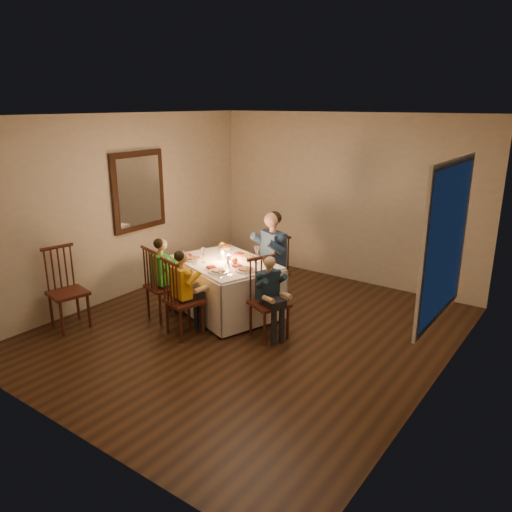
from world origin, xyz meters
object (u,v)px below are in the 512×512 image
Objects in this scene: chair_adult at (271,301)px; child_teal at (269,337)px; dining_table at (226,276)px; adult at (271,301)px; chair_extra at (72,327)px; chair_near_right at (186,334)px; chair_near_left at (165,318)px; serving_bowl at (225,248)px; child_yellow at (186,334)px; chair_end at (269,337)px; child_green at (165,318)px.

child_teal is (0.62, -0.96, 0.00)m from chair_adult.
adult is at bearing 85.46° from dining_table.
chair_adult is at bearing -24.51° from chair_extra.
chair_extra is at bearing 43.63° from chair_near_right.
dining_table is 0.97m from chair_near_left.
serving_bowl reaches higher than chair_near_left.
chair_near_right is 0.92× the size of child_yellow.
child_teal is (0.00, -0.00, 0.00)m from chair_end.
chair_near_left is 1.00× the size of chair_end.
chair_adult is at bearing 55.07° from chair_end.
chair_near_left is 1.53m from adult.
chair_extra is 1.00× the size of child_teal.
chair_end is 1.63m from serving_bowl.
chair_near_right is (0.02, -0.82, -0.52)m from dining_table.
child_teal is at bearing -133.72° from child_yellow.
chair_end is (0.89, 0.53, 0.00)m from chair_near_right.
chair_adult is 1.14m from child_teal.
adult is at bearing -84.63° from chair_near_right.
dining_table is 1.58× the size of child_teal.
serving_bowl is at bearing -135.23° from adult.
chair_near_left is at bearing -28.79° from chair_extra.
chair_end is 0.75× the size of adult.
chair_extra is at bearing -102.31° from chair_adult.
chair_adult is 2.70m from chair_extra.
chair_end is 0.91× the size of child_green.
chair_adult is 0.95× the size of chair_extra.
adult is at bearing 0.00° from chair_adult.
adult is (1.58, 2.19, 0.00)m from chair_extra.
adult is at bearing -107.61° from child_green.
chair_adult is at bearing 55.07° from child_teal.
child_teal is 5.44× the size of serving_bowl.
dining_table is 8.62× the size of serving_bowl.
child_yellow is (0.00, 0.00, 0.00)m from chair_near_right.
chair_extra is 2.52m from child_teal.
child_green is (0.76, 0.90, 0.00)m from chair_extra.
dining_table is at bearing -116.01° from chair_near_left.
serving_bowl reaches higher than chair_near_right.
adult is (0.28, 0.67, -0.52)m from dining_table.
chair_extra is 5.46× the size of serving_bowl.
child_yellow reaches higher than chair_end.
chair_adult is 1.00× the size of chair_end.
chair_adult is 0.91× the size of child_green.
child_yellow is at bearing 175.36° from chair_near_left.
chair_adult is 1.53m from child_green.
adult is 1.20× the size of child_green.
dining_table is 1.66× the size of chair_end.
child_teal is (2.20, 1.23, 0.00)m from chair_extra.
dining_table reaches higher than chair_near_left.
chair_near_right is 0.95× the size of chair_extra.
dining_table reaches higher than chair_extra.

